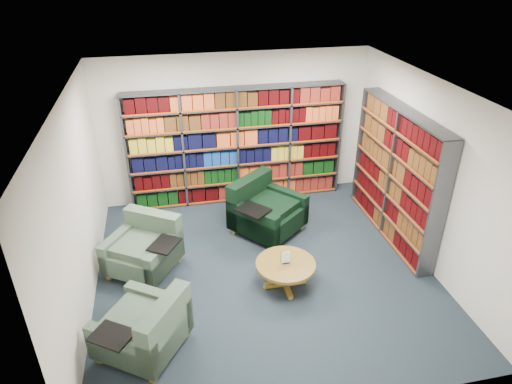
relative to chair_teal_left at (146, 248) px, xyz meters
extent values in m
cube|color=black|center=(1.75, -0.47, -0.34)|extent=(5.00, 5.00, 0.01)
cube|color=white|center=(1.75, -0.47, 2.47)|extent=(5.00, 5.00, 0.01)
cube|color=silver|center=(1.75, 2.04, 1.06)|extent=(5.00, 0.01, 2.80)
cube|color=silver|center=(1.75, -2.97, 1.06)|extent=(5.00, 0.01, 2.80)
cube|color=silver|center=(-0.76, -0.47, 1.06)|extent=(0.01, 5.00, 2.80)
cube|color=silver|center=(4.25, -0.47, 1.06)|extent=(0.01, 5.00, 2.80)
cube|color=#47494F|center=(1.75, 1.87, 0.76)|extent=(4.00, 0.28, 2.20)
cube|color=silver|center=(1.75, 2.00, 0.76)|extent=(4.00, 0.02, 2.20)
cube|color=#D84C0A|center=(1.75, 1.74, 0.76)|extent=(4.00, 0.01, 2.20)
cube|color=black|center=(1.75, 1.87, -0.16)|extent=(3.88, 0.21, 0.29)
cube|color=black|center=(1.75, 1.87, 0.21)|extent=(3.88, 0.21, 0.29)
cube|color=black|center=(1.75, 1.87, 0.57)|extent=(3.88, 0.21, 0.29)
cube|color=#B09824|center=(1.75, 1.87, 0.94)|extent=(3.88, 0.21, 0.29)
cube|color=#DB4E20|center=(1.75, 1.87, 1.31)|extent=(3.88, 0.21, 0.29)
cube|color=black|center=(1.75, 1.87, 1.67)|extent=(3.88, 0.21, 0.29)
cube|color=#47494F|center=(4.09, 0.13, 0.76)|extent=(0.28, 2.50, 2.20)
cube|color=silver|center=(4.22, 0.13, 0.76)|extent=(0.02, 2.50, 2.20)
cube|color=#D84C0A|center=(3.96, 0.13, 0.76)|extent=(0.02, 2.50, 2.20)
cube|color=black|center=(4.09, 0.13, -0.16)|extent=(0.21, 2.38, 0.29)
cube|color=black|center=(4.09, 0.13, 0.21)|extent=(0.21, 2.38, 0.29)
cube|color=black|center=(4.09, 0.13, 0.57)|extent=(0.21, 2.38, 0.29)
cube|color=#49280E|center=(4.09, 0.13, 0.94)|extent=(0.21, 2.38, 0.29)
cube|color=#49280E|center=(4.09, 0.13, 1.31)|extent=(0.21, 2.38, 0.29)
cube|color=#49280E|center=(4.09, 0.13, 1.67)|extent=(0.21, 2.38, 0.29)
cube|color=#05313D|center=(-0.05, -0.07, -0.07)|extent=(1.27, 1.27, 0.33)
cube|color=#05313D|center=(0.14, 0.23, 0.13)|extent=(0.89, 0.67, 0.74)
cube|color=#05313D|center=(-0.38, 0.13, 0.01)|extent=(0.61, 0.85, 0.49)
cube|color=#05313D|center=(0.28, -0.28, 0.01)|extent=(0.61, 0.85, 0.49)
cube|color=black|center=(0.29, -0.35, 0.28)|extent=(0.53, 0.57, 0.03)
cube|color=olive|center=(-0.57, -0.19, -0.29)|extent=(0.10, 0.10, 0.10)
cube|color=olive|center=(0.06, -0.60, -0.29)|extent=(0.10, 0.10, 0.10)
cube|color=olive|center=(-0.17, 0.45, -0.29)|extent=(0.10, 0.10, 0.10)
cube|color=olive|center=(0.47, 0.04, -0.29)|extent=(0.10, 0.10, 0.10)
cube|color=black|center=(2.05, 0.59, -0.04)|extent=(1.44, 1.44, 0.36)
cube|color=black|center=(1.80, 0.89, 0.18)|extent=(0.92, 0.83, 0.81)
cube|color=black|center=(1.73, 0.31, 0.05)|extent=(0.78, 0.88, 0.54)
cube|color=black|center=(2.38, 0.86, 0.05)|extent=(0.78, 0.88, 0.54)
cube|color=black|center=(1.72, 0.23, 0.34)|extent=(0.62, 0.63, 0.03)
cube|color=olive|center=(2.01, 0.00, -0.28)|extent=(0.11, 0.11, 0.11)
cube|color=olive|center=(2.64, 0.54, -0.28)|extent=(0.11, 0.11, 0.11)
cube|color=olive|center=(1.46, 0.63, -0.28)|extent=(0.11, 0.11, 0.11)
cube|color=olive|center=(2.10, 1.18, -0.28)|extent=(0.11, 0.11, 0.11)
cube|color=#05313D|center=(-0.05, -1.67, -0.07)|extent=(1.27, 1.27, 0.32)
cube|color=#05313D|center=(0.24, -1.87, 0.13)|extent=(0.68, 0.87, 0.73)
cube|color=#05313D|center=(0.16, -1.35, 0.01)|extent=(0.84, 0.63, 0.49)
cube|color=#05313D|center=(-0.27, -1.99, 0.01)|extent=(0.84, 0.63, 0.49)
cube|color=black|center=(-0.34, -2.01, 0.27)|extent=(0.56, 0.54, 0.03)
cube|color=olive|center=(-0.15, -1.15, -0.29)|extent=(0.10, 0.10, 0.10)
cube|color=olive|center=(-0.57, -1.77, -0.29)|extent=(0.10, 0.10, 0.10)
cube|color=olive|center=(0.47, -1.57, -0.29)|extent=(0.10, 0.10, 0.10)
cube|color=olive|center=(0.05, -2.19, -0.29)|extent=(0.10, 0.10, 0.10)
cylinder|color=brown|center=(1.97, -0.89, 0.05)|extent=(0.86, 0.86, 0.05)
cylinder|color=brown|center=(1.97, -0.89, -0.15)|extent=(0.12, 0.12, 0.35)
cube|color=brown|center=(1.97, -0.89, -0.30)|extent=(0.62, 0.08, 0.06)
cube|color=brown|center=(1.97, -0.89, -0.30)|extent=(0.08, 0.62, 0.06)
cube|color=black|center=(1.97, -0.89, 0.08)|extent=(0.10, 0.05, 0.01)
cube|color=white|center=(1.97, -0.89, 0.18)|extent=(0.13, 0.01, 0.19)
cube|color=#145926|center=(1.97, -0.88, 0.18)|extent=(0.15, 0.00, 0.21)
camera|label=1|loc=(0.47, -5.93, 4.08)|focal=32.00mm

